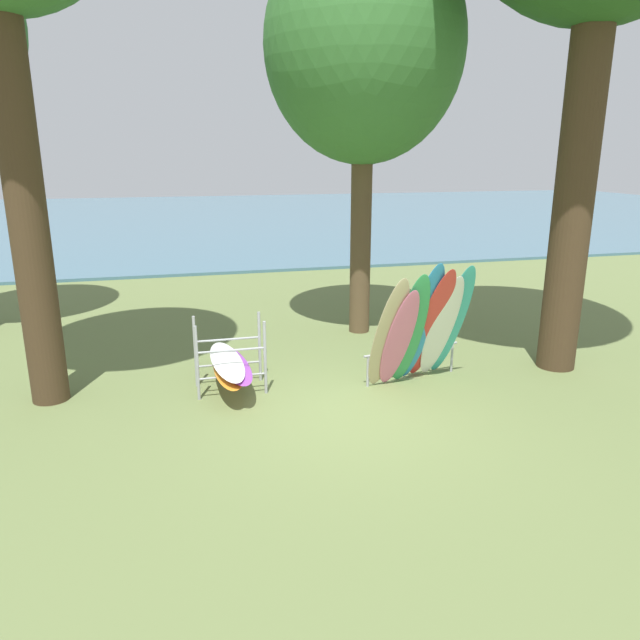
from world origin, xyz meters
The scene contains 5 objects.
ground_plane centered at (0.00, 0.00, 0.00)m, with size 80.00×80.00×0.00m, color olive.
lake_water centered at (0.00, 29.38, 0.05)m, with size 80.00×36.00×0.10m, color #477084.
tree_mid_behind centered at (1.51, 4.17, 5.90)m, with size 4.02×4.02×8.25m.
leaning_board_pile centered at (1.51, 0.81, 1.03)m, with size 1.96×1.31×2.23m.
board_storage_rack centered at (-1.67, 1.42, 0.47)m, with size 1.15×2.13×1.25m.
Camera 1 is at (-2.50, -8.05, 3.88)m, focal length 33.33 mm.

